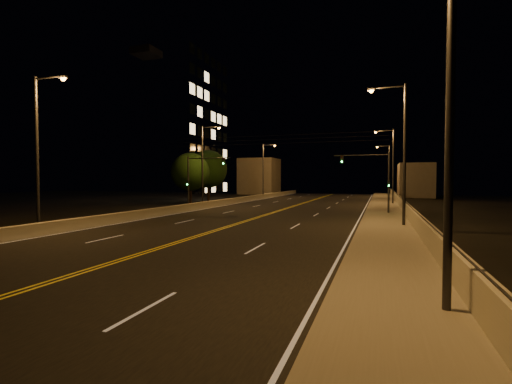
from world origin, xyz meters
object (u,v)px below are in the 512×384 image
(streetlight_5, at_px, (204,161))
(traffic_signal_left, at_px, (197,176))
(streetlight_6, at_px, (264,167))
(streetlight_3, at_px, (388,167))
(streetlight_0, at_px, (438,85))
(traffic_signal_right, at_px, (377,176))
(tree_0, at_px, (190,172))
(streetlight_2, at_px, (391,162))
(tree_1, at_px, (208,169))
(streetlight_4, at_px, (40,144))
(streetlight_1, at_px, (401,146))
(building_tower, at_px, (147,128))

(streetlight_5, distance_m, traffic_signal_left, 4.78)
(streetlight_6, bearing_deg, streetlight_3, 23.16)
(streetlight_0, xyz_separation_m, traffic_signal_left, (-20.31, 26.54, -1.89))
(streetlight_0, distance_m, streetlight_3, 64.42)
(streetlight_3, height_order, streetlight_5, same)
(streetlight_0, xyz_separation_m, traffic_signal_right, (-1.56, 26.54, -1.89))
(streetlight_6, bearing_deg, streetlight_0, -68.75)
(streetlight_5, height_order, streetlight_6, same)
(streetlight_3, height_order, tree_0, streetlight_3)
(streetlight_2, relative_size, tree_0, 1.41)
(streetlight_5, height_order, tree_0, streetlight_5)
(traffic_signal_left, xyz_separation_m, tree_1, (-6.00, 15.25, 1.21))
(streetlight_6, height_order, traffic_signal_right, streetlight_6)
(traffic_signal_left, bearing_deg, streetlight_4, -93.59)
(streetlight_1, height_order, tree_1, streetlight_1)
(streetlight_3, distance_m, traffic_signal_right, 37.96)
(streetlight_3, xyz_separation_m, tree_0, (-25.45, -29.86, -1.25))
(streetlight_4, bearing_deg, traffic_signal_left, 86.41)
(streetlight_3, bearing_deg, traffic_signal_right, -92.36)
(tree_1, bearing_deg, streetlight_4, -81.86)
(streetlight_3, height_order, building_tower, building_tower)
(streetlight_5, bearing_deg, streetlight_1, -32.29)
(traffic_signal_right, bearing_deg, building_tower, 153.79)
(traffic_signal_right, distance_m, tree_0, 25.20)
(building_tower, distance_m, tree_1, 15.62)
(traffic_signal_left, bearing_deg, streetlight_2, 35.16)
(traffic_signal_right, bearing_deg, streetlight_3, 87.64)
(streetlight_3, relative_size, building_tower, 0.38)
(streetlight_1, distance_m, streetlight_6, 43.68)
(streetlight_1, height_order, traffic_signal_left, streetlight_1)
(traffic_signal_right, relative_size, tree_0, 0.84)
(streetlight_6, height_order, traffic_signal_left, streetlight_6)
(streetlight_4, relative_size, traffic_signal_left, 1.67)
(streetlight_3, xyz_separation_m, streetlight_5, (-21.47, -33.65, 0.00))
(streetlight_3, height_order, streetlight_6, same)
(streetlight_2, distance_m, streetlight_5, 23.72)
(tree_1, bearing_deg, building_tower, 165.32)
(streetlight_3, bearing_deg, streetlight_0, -90.00)
(streetlight_1, bearing_deg, tree_1, 136.93)
(streetlight_0, distance_m, streetlight_5, 37.52)
(traffic_signal_left, distance_m, building_tower, 28.26)
(tree_1, bearing_deg, streetlight_5, -66.32)
(streetlight_6, height_order, tree_0, streetlight_6)
(streetlight_1, relative_size, traffic_signal_left, 1.67)
(streetlight_1, distance_m, streetlight_4, 23.36)
(traffic_signal_left, height_order, building_tower, building_tower)
(streetlight_0, height_order, building_tower, building_tower)
(streetlight_5, xyz_separation_m, traffic_signal_right, (19.91, -4.23, -1.89))
(streetlight_0, relative_size, streetlight_4, 1.00)
(streetlight_3, distance_m, tree_0, 39.26)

